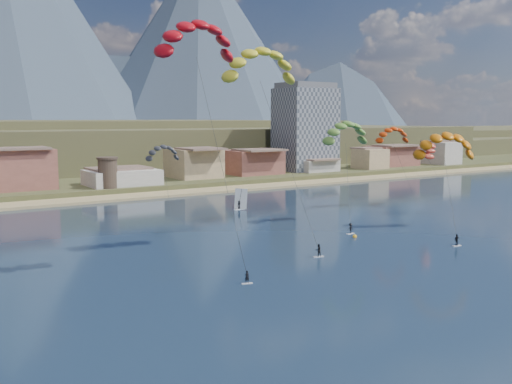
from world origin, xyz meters
TOP-DOWN VIEW (x-y plane):
  - ground at (0.00, 0.00)m, footprint 2400.00×2400.00m
  - beach at (0.00, 106.00)m, footprint 2200.00×12.00m
  - foothills at (22.39, 232.47)m, footprint 940.00×210.00m
  - apartment_tower at (85.00, 128.00)m, footprint 20.00×16.00m
  - watchtower at (5.00, 114.00)m, footprint 5.82×5.82m
  - kitesurfer_red at (-11.80, 28.48)m, footprint 12.15×11.92m
  - kitesurfer_yellow at (4.09, 36.97)m, footprint 13.60×14.65m
  - kitesurfer_orange at (44.77, 32.84)m, footprint 20.52×19.40m
  - kitesurfer_green at (32.07, 47.36)m, footprint 14.60×13.37m
  - distant_kite_dark at (5.30, 77.90)m, footprint 8.24×5.67m
  - distant_kite_orange at (55.79, 57.02)m, footprint 9.47×6.65m
  - distant_kite_red at (64.23, 53.40)m, footprint 8.41×8.56m
  - windsurfer at (22.11, 72.41)m, footprint 2.81×3.07m
  - buoy at (22.50, 33.93)m, footprint 0.76×0.76m

SIDE VIEW (x-z plane):
  - ground at x=0.00m, z-range 0.00..0.00m
  - buoy at x=22.50m, z-range -0.25..0.51m
  - beach at x=0.00m, z-range -0.20..0.70m
  - windsurfer at x=22.11m, z-range -0.89..3.99m
  - watchtower at x=5.00m, z-range 2.07..10.67m
  - foothills at x=22.39m, z-range 0.08..18.08m
  - distant_kite_red at x=64.23m, z-range 5.49..22.54m
  - distant_kite_dark at x=5.30m, z-range 5.63..22.66m
  - kitesurfer_orange at x=44.77m, z-range 4.85..28.57m
  - apartment_tower at x=85.00m, z-range 1.82..33.82m
  - distant_kite_orange at x=55.79m, z-range 7.51..28.17m
  - kitesurfer_green at x=32.07m, z-range 7.31..30.35m
  - kitesurfer_yellow at x=4.09m, z-range 13.52..47.24m
  - kitesurfer_red at x=-11.80m, z-range 14.62..49.91m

